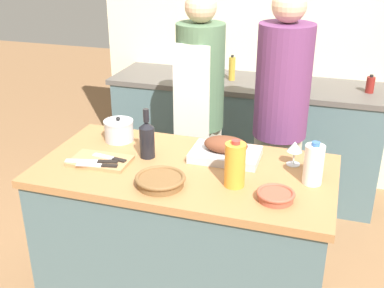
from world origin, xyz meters
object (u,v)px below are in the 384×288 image
roasting_pan (226,150)px  wine_glass_left (295,148)px  cutting_board (101,161)px  wine_glass_right (313,157)px  knife_chef (93,161)px  condiment_bottle_tall (232,69)px  juice_jug (235,165)px  milk_jug (314,164)px  wicker_basket (160,180)px  mixing_bowl (276,195)px  person_cook_aproned (200,108)px  condiment_bottle_short (281,76)px  condiment_bottle_extra (370,85)px  stand_mixer (297,73)px  knife_bread (98,165)px  stock_pot (119,130)px  wine_bottle_green (147,138)px  person_cook_guest (280,115)px  knife_paring (111,158)px

roasting_pan → wine_glass_left: 0.35m
cutting_board → wine_glass_right: (1.05, 0.20, 0.08)m
wine_glass_right → knife_chef: (-1.07, -0.24, -0.07)m
cutting_board → condiment_bottle_tall: (0.31, 1.64, 0.09)m
juice_jug → wine_glass_right: juice_jug is taller
wine_glass_left → knife_chef: 1.03m
cutting_board → condiment_bottle_tall: size_ratio=1.54×
milk_jug → knife_chef: size_ratio=0.78×
wicker_basket → juice_jug: size_ratio=1.03×
wicker_basket → mixing_bowl: 0.54m
wine_glass_left → person_cook_aproned: person_cook_aproned is taller
mixing_bowl → wine_glass_left: bearing=84.9°
wine_glass_right → condiment_bottle_tall: (-0.74, 1.43, 0.01)m
roasting_pan → mixing_bowl: (0.32, -0.35, -0.02)m
roasting_pan → mixing_bowl: 0.47m
condiment_bottle_short → condiment_bottle_extra: 0.65m
knife_chef → stand_mixer: (0.85, 1.57, 0.12)m
juice_jug → mixing_bowl: bearing=-20.4°
knife_bread → wine_glass_right: bearing=15.0°
mixing_bowl → stand_mixer: size_ratio=0.55×
roasting_pan → person_cook_aproned: (-0.34, 0.66, -0.02)m
mixing_bowl → knife_chef: (-0.94, 0.07, -0.00)m
wine_glass_left → condiment_bottle_tall: (-0.64, 1.36, 0.01)m
stand_mixer → condiment_bottle_extra: 0.54m
condiment_bottle_tall → stock_pot: bearing=-104.4°
wine_glass_right → condiment_bottle_short: bearing=103.7°
juice_jug → roasting_pan: bearing=112.0°
cutting_board → person_cook_aproned: 0.94m
mixing_bowl → knife_bread: mixing_bowl is taller
person_cook_aproned → mixing_bowl: bearing=-51.1°
juice_jug → condiment_bottle_extra: bearing=69.0°
roasting_pan → condiment_bottle_short: (0.09, 1.42, 0.02)m
wine_bottle_green → condiment_bottle_short: size_ratio=2.01×
condiment_bottle_tall → person_cook_aproned: (-0.04, -0.74, -0.08)m
wicker_basket → wine_glass_right: (0.67, 0.34, 0.06)m
stock_pot → stand_mixer: size_ratio=0.54×
stand_mixer → condiment_bottle_tall: stand_mixer is taller
roasting_pan → condiment_bottle_extra: bearing=61.7°
condiment_bottle_tall → person_cook_guest: size_ratio=0.12×
knife_paring → person_cook_aproned: 0.90m
person_cook_aproned → person_cook_guest: size_ratio=0.98×
knife_bread → stand_mixer: (0.80, 1.61, 0.12)m
stock_pot → condiment_bottle_tall: size_ratio=0.83×
milk_jug → person_cook_aproned: size_ratio=0.12×
condiment_bottle_short → cutting_board: bearing=-112.8°
wine_glass_left → wine_glass_right: size_ratio=1.05×
wicker_basket → condiment_bottle_tall: condiment_bottle_tall is taller
stock_pot → person_cook_aproned: size_ratio=0.10×
knife_chef → knife_bread: same height
wine_bottle_green → person_cook_aproned: bearing=85.4°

